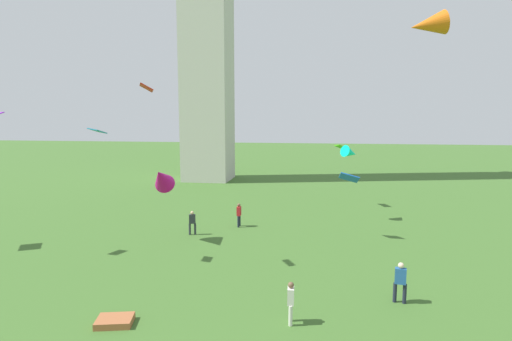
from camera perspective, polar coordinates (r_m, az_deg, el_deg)
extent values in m
cylinder|color=#1E2333|center=(19.30, 19.00, -15.96)|extent=(0.16, 0.16, 0.87)
cylinder|color=#1E2333|center=(19.31, 20.23, -16.00)|extent=(0.16, 0.16, 0.87)
cube|color=#235693|center=(19.01, 19.72, -13.83)|extent=(0.51, 0.35, 0.69)
sphere|color=beige|center=(18.85, 19.78, -12.50)|extent=(0.25, 0.25, 0.25)
cylinder|color=#1E2333|center=(29.80, -2.50, -7.23)|extent=(0.16, 0.16, 0.84)
cylinder|color=#1E2333|center=(30.16, -2.33, -7.05)|extent=(0.16, 0.16, 0.84)
cube|color=red|center=(29.80, -2.42, -5.74)|extent=(0.27, 0.46, 0.66)
sphere|color=brown|center=(29.70, -2.43, -4.89)|extent=(0.24, 0.24, 0.24)
cylinder|color=#2D3338|center=(28.31, -9.33, -8.16)|extent=(0.15, 0.15, 0.79)
cylinder|color=#2D3338|center=(28.29, -8.59, -8.15)|extent=(0.15, 0.15, 0.79)
cube|color=#2D3338|center=(28.12, -8.99, -6.77)|extent=(0.48, 0.35, 0.63)
sphere|color=#D8AD84|center=(28.02, -9.00, -5.92)|extent=(0.23, 0.23, 0.23)
cylinder|color=silver|center=(16.90, 4.92, -19.17)|extent=(0.15, 0.15, 0.81)
cylinder|color=silver|center=(16.57, 4.89, -19.74)|extent=(0.15, 0.15, 0.81)
cube|color=silver|center=(16.42, 4.93, -17.20)|extent=(0.27, 0.45, 0.64)
sphere|color=brown|center=(16.24, 4.95, -15.80)|extent=(0.24, 0.24, 0.24)
cube|color=teal|center=(23.12, -21.48, 5.24)|extent=(0.72, 0.98, 0.34)
cone|color=#07EAC0|center=(31.97, 13.16, 2.46)|extent=(1.70, 1.68, 1.22)
cone|color=orange|center=(24.48, 23.06, 18.38)|extent=(2.12, 1.53, 1.55)
cube|color=red|center=(21.58, -15.20, 11.22)|extent=(1.03, 1.19, 0.44)
cone|color=#B40C72|center=(25.90, -13.16, -1.04)|extent=(1.55, 2.35, 2.06)
cube|color=blue|center=(27.00, 13.00, -0.98)|extent=(1.32, 0.77, 0.81)
cube|color=#3BB70B|center=(36.73, 11.97, 3.25)|extent=(1.24, 1.54, 0.56)
cube|color=#A45E36|center=(17.61, -19.30, -19.42)|extent=(1.55, 1.28, 0.26)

